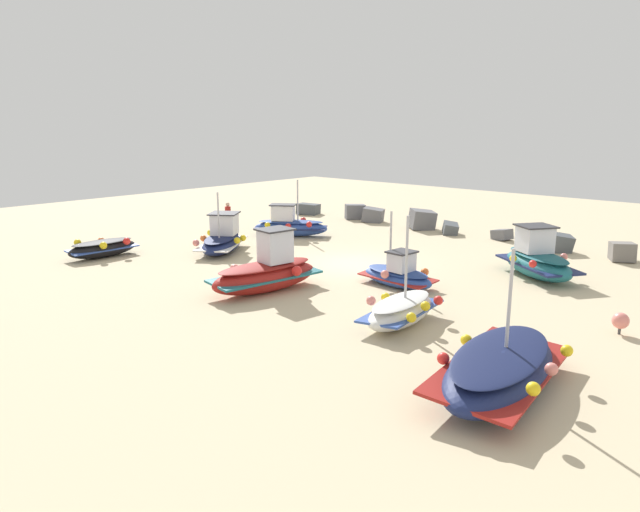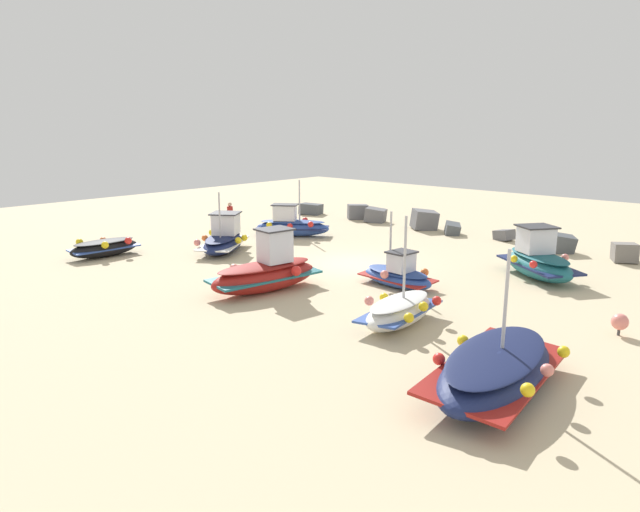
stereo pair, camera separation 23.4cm
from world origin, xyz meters
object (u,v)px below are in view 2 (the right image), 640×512
Objects in this scene: fishing_boat_3 at (292,225)px; fishing_boat_6 at (266,272)px; fishing_boat_7 at (399,311)px; fishing_boat_0 at (538,261)px; mooring_buoy_0 at (620,322)px; fishing_boat_2 at (496,370)px; fishing_boat_4 at (398,275)px; fishing_boat_1 at (224,239)px; person_walking at (230,215)px; fishing_boat_5 at (104,247)px.

fishing_boat_3 reaches higher than fishing_boat_6.
fishing_boat_3 is 14.42m from fishing_boat_7.
fishing_boat_0 reaches higher than mooring_buoy_0.
fishing_boat_4 is (-6.59, 5.57, -0.08)m from fishing_boat_2.
fishing_boat_1 is 2.49× the size of person_walking.
fishing_boat_0 is at bearing -29.17° from fishing_boat_6.
fishing_boat_7 reaches higher than fishing_boat_6.
fishing_boat_6 is 1.32× the size of fishing_boat_7.
mooring_buoy_0 is at bearing 163.79° from fishing_boat_2.
fishing_boat_5 is 0.71× the size of fishing_boat_6.
fishing_boat_5 is (-15.76, -9.60, -0.26)m from fishing_boat_0.
fishing_boat_6 is (6.31, -3.05, 0.11)m from fishing_boat_1.
fishing_boat_1 is (-12.70, -5.29, -0.09)m from fishing_boat_0.
fishing_boat_3 is 0.89× the size of fishing_boat_6.
mooring_buoy_0 is at bearing -99.96° from person_walking.
person_walking is (-3.45, -1.34, 0.36)m from fishing_boat_3.
fishing_boat_3 reaches higher than fishing_boat_1.
fishing_boat_4 is (9.77, -4.19, -0.13)m from fishing_boat_3.
fishing_boat_7 reaches higher than fishing_boat_2.
person_walking is (-19.81, 8.42, 0.41)m from fishing_boat_2.
fishing_boat_4 is 4.81m from fishing_boat_6.
fishing_boat_7 reaches higher than mooring_buoy_0.
fishing_boat_0 is 18.45m from fishing_boat_5.
fishing_boat_7 is at bearing -49.25° from fishing_boat_4.
fishing_boat_4 is at bearing -104.47° from person_walking.
fishing_boat_5 is at bearing -153.55° from fishing_boat_4.
fishing_boat_3 is at bearing -128.81° from fishing_boat_7.
fishing_boat_0 is 2.48× the size of person_walking.
fishing_boat_3 is 9.50m from fishing_boat_5.
mooring_buoy_0 is (10.66, 3.72, -0.29)m from fishing_boat_6.
fishing_boat_2 is at bearing -115.34° from person_walking.
fishing_boat_6 is (-3.10, -3.66, 0.25)m from fishing_boat_4.
fishing_boat_1 is at bearing -134.58° from person_walking.
mooring_buoy_0 is (7.56, 0.06, -0.04)m from fishing_boat_4.
fishing_boat_4 is (9.41, 0.61, -0.14)m from fishing_boat_1.
fishing_boat_6 is 11.29m from mooring_buoy_0.
person_walking is at bearing -118.72° from fishing_boat_7.
fishing_boat_2 is at bearing 142.99° from fishing_boat_0.
fishing_boat_4 reaches higher than person_walking.
fishing_boat_6 is (-9.69, 1.91, 0.17)m from fishing_boat_2.
fishing_boat_6 is (-6.39, -8.34, 0.02)m from fishing_boat_0.
fishing_boat_1 is at bearing -110.24° from fishing_boat_7.
fishing_boat_1 is 9.43m from fishing_boat_4.
fishing_boat_2 is 1.60× the size of fishing_boat_5.
fishing_boat_5 is 0.94× the size of fishing_boat_7.
fishing_boat_0 is 0.79× the size of fishing_boat_2.
person_walking is at bearing -119.48° from fishing_boat_2.
fishing_boat_2 is 1.62× the size of fishing_boat_4.
fishing_boat_4 reaches higher than fishing_boat_0.
fishing_boat_4 is at bearing -121.47° from fishing_boat_1.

